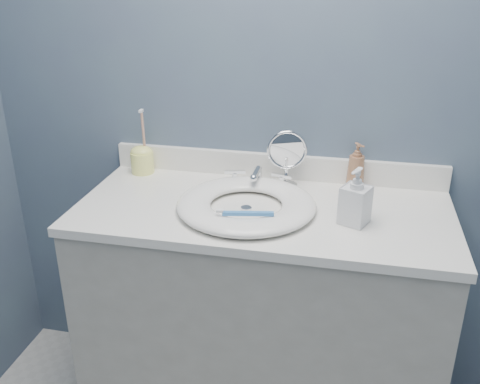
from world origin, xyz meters
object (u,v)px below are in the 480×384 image
(toothbrush_holder, at_px, (142,158))
(makeup_mirror, at_px, (287,156))
(soap_bottle_amber, at_px, (356,166))
(soap_bottle_clear, at_px, (356,196))

(toothbrush_holder, bearing_deg, makeup_mirror, -2.35)
(soap_bottle_amber, distance_m, soap_bottle_clear, 0.28)
(makeup_mirror, distance_m, toothbrush_holder, 0.55)
(soap_bottle_amber, bearing_deg, makeup_mirror, 151.61)
(toothbrush_holder, bearing_deg, soap_bottle_clear, -18.27)
(makeup_mirror, xyz_separation_m, soap_bottle_clear, (0.24, -0.24, -0.02))
(soap_bottle_clear, distance_m, toothbrush_holder, 0.83)
(soap_bottle_amber, height_order, toothbrush_holder, toothbrush_holder)
(makeup_mirror, bearing_deg, toothbrush_holder, 165.72)
(soap_bottle_amber, bearing_deg, soap_bottle_clear, -127.62)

